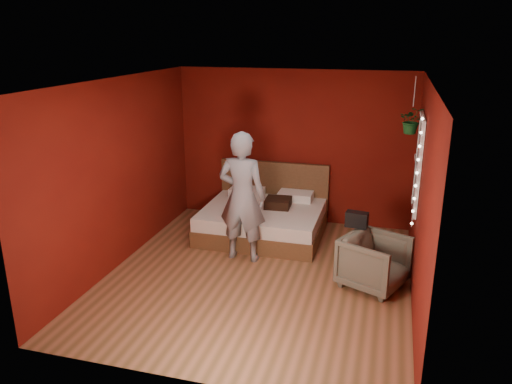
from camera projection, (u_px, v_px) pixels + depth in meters
name	position (u px, v px, depth m)	size (l,w,h in m)	color
floor	(258.00, 276.00, 6.80)	(4.50, 4.50, 0.00)	#9A5C3D
room_walls	(258.00, 156.00, 6.28)	(4.04, 4.54, 2.62)	maroon
window	(418.00, 163.00, 6.66)	(0.05, 0.97, 1.27)	white
fairy_lights	(417.00, 173.00, 6.19)	(0.04, 0.04, 1.45)	silver
bed	(264.00, 218.00, 8.15)	(1.89, 1.61, 1.04)	brown
person	(242.00, 197.00, 7.05)	(0.69, 0.45, 1.89)	gray
armchair	(374.00, 262.00, 6.42)	(0.74, 0.76, 0.69)	#5B5948
handbag	(357.00, 219.00, 6.62)	(0.29, 0.14, 0.21)	black
throw_pillow	(278.00, 203.00, 8.03)	(0.40, 0.40, 0.14)	black
hanging_plant	(412.00, 120.00, 6.90)	(0.36, 0.32, 0.79)	silver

